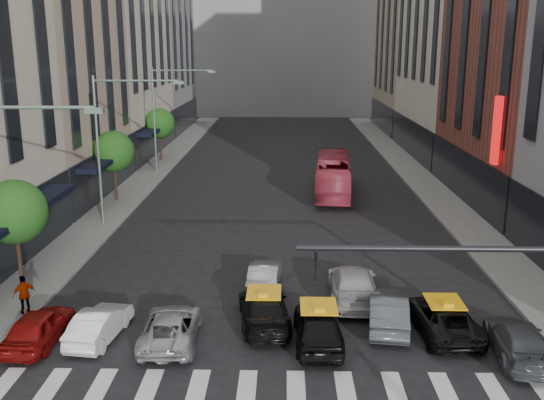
# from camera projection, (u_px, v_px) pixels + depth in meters

# --- Properties ---
(sidewalk_left) EXTENTS (3.00, 96.00, 0.15)m
(sidewalk_left) POSITION_uv_depth(u_px,v_px,m) (135.00, 188.00, 47.10)
(sidewalk_left) COLOR slate
(sidewalk_left) RESTS_ON ground
(sidewalk_right) EXTENTS (3.00, 96.00, 0.15)m
(sidewalk_right) POSITION_uv_depth(u_px,v_px,m) (431.00, 190.00, 46.61)
(sidewalk_right) COLOR slate
(sidewalk_right) RESTS_ON ground
(building_left_b) EXTENTS (8.00, 16.00, 24.00)m
(building_left_b) POSITION_uv_depth(u_px,v_px,m) (40.00, 29.00, 42.34)
(building_left_b) COLOR tan
(building_left_b) RESTS_ON ground
(building_left_d) EXTENTS (8.00, 18.00, 30.00)m
(building_left_d) POSITION_uv_depth(u_px,v_px,m) (151.00, 13.00, 77.47)
(building_left_d) COLOR gray
(building_left_d) RESTS_ON ground
(building_right_b) EXTENTS (8.00, 18.00, 26.00)m
(building_right_b) POSITION_uv_depth(u_px,v_px,m) (537.00, 12.00, 40.42)
(building_right_b) COLOR brown
(building_right_b) RESTS_ON ground
(building_right_d) EXTENTS (8.00, 18.00, 28.00)m
(building_right_d) POSITION_uv_depth(u_px,v_px,m) (418.00, 21.00, 77.00)
(building_right_d) COLOR tan
(building_right_d) RESTS_ON ground
(building_far) EXTENTS (30.00, 10.00, 36.00)m
(building_far) POSITION_uv_depth(u_px,v_px,m) (284.00, 0.00, 95.76)
(building_far) COLOR gray
(building_far) RESTS_ON ground
(tree_near) EXTENTS (2.88, 2.88, 4.95)m
(tree_near) POSITION_uv_depth(u_px,v_px,m) (14.00, 212.00, 26.84)
(tree_near) COLOR black
(tree_near) RESTS_ON sidewalk_left
(tree_mid) EXTENTS (2.88, 2.88, 4.95)m
(tree_mid) POSITION_uv_depth(u_px,v_px,m) (114.00, 152.00, 42.35)
(tree_mid) COLOR black
(tree_mid) RESTS_ON sidewalk_left
(tree_far) EXTENTS (2.88, 2.88, 4.95)m
(tree_far) POSITION_uv_depth(u_px,v_px,m) (160.00, 123.00, 57.85)
(tree_far) COLOR black
(tree_far) RESTS_ON sidewalk_left
(streetlamp_mid) EXTENTS (5.38, 0.25, 9.00)m
(streetlamp_mid) POSITION_uv_depth(u_px,v_px,m) (113.00, 131.00, 35.94)
(streetlamp_mid) COLOR gray
(streetlamp_mid) RESTS_ON sidewalk_left
(streetlamp_far) EXTENTS (5.38, 0.25, 9.00)m
(streetlamp_far) POSITION_uv_depth(u_px,v_px,m) (165.00, 106.00, 51.45)
(streetlamp_far) COLOR gray
(streetlamp_far) RESTS_ON sidewalk_left
(liberty_sign) EXTENTS (0.30, 0.70, 4.00)m
(liberty_sign) POSITION_uv_depth(u_px,v_px,m) (497.00, 131.00, 35.44)
(liberty_sign) COLOR red
(liberty_sign) RESTS_ON ground
(car_red) EXTENTS (1.77, 3.97, 1.33)m
(car_red) POSITION_uv_depth(u_px,v_px,m) (39.00, 327.00, 22.50)
(car_red) COLOR maroon
(car_red) RESTS_ON ground
(car_white_front) EXTENTS (1.77, 3.85, 1.22)m
(car_white_front) POSITION_uv_depth(u_px,v_px,m) (100.00, 324.00, 22.85)
(car_white_front) COLOR white
(car_white_front) RESTS_ON ground
(car_silver) EXTENTS (2.15, 4.42, 1.21)m
(car_silver) POSITION_uv_depth(u_px,v_px,m) (171.00, 327.00, 22.63)
(car_silver) COLOR #AEADB3
(car_silver) RESTS_ON ground
(taxi_left) EXTENTS (2.42, 4.85, 1.35)m
(taxi_left) POSITION_uv_depth(u_px,v_px,m) (264.00, 309.00, 24.03)
(taxi_left) COLOR black
(taxi_left) RESTS_ON ground
(taxi_center) EXTENTS (1.82, 4.36, 1.48)m
(taxi_center) POSITION_uv_depth(u_px,v_px,m) (318.00, 325.00, 22.45)
(taxi_center) COLOR black
(taxi_center) RESTS_ON ground
(car_grey_mid) EXTENTS (2.01, 4.38, 1.39)m
(car_grey_mid) POSITION_uv_depth(u_px,v_px,m) (388.00, 310.00, 23.85)
(car_grey_mid) COLOR #42464A
(car_grey_mid) RESTS_ON ground
(taxi_right) EXTENTS (2.37, 4.69, 1.27)m
(taxi_right) POSITION_uv_depth(u_px,v_px,m) (443.00, 317.00, 23.33)
(taxi_right) COLOR black
(taxi_right) RESTS_ON ground
(car_grey_curb) EXTENTS (2.23, 4.55, 1.27)m
(car_grey_curb) POSITION_uv_depth(u_px,v_px,m) (519.00, 341.00, 21.48)
(car_grey_curb) COLOR #45484D
(car_grey_curb) RESTS_ON ground
(car_row2_left) EXTENTS (1.52, 3.87, 1.25)m
(car_row2_left) POSITION_uv_depth(u_px,v_px,m) (264.00, 276.00, 27.62)
(car_row2_left) COLOR #A3A3A9
(car_row2_left) RESTS_ON ground
(car_row2_right) EXTENTS (2.22, 5.07, 1.45)m
(car_row2_right) POSITION_uv_depth(u_px,v_px,m) (353.00, 284.00, 26.34)
(car_row2_right) COLOR #BCBCBC
(car_row2_right) RESTS_ON ground
(bus) EXTENTS (3.21, 10.46, 2.87)m
(bus) POSITION_uv_depth(u_px,v_px,m) (333.00, 175.00, 45.21)
(bus) COLOR #C63A50
(bus) RESTS_ON ground
(pedestrian_far) EXTENTS (0.99, 0.90, 1.62)m
(pedestrian_far) POSITION_uv_depth(u_px,v_px,m) (24.00, 295.00, 24.67)
(pedestrian_far) COLOR gray
(pedestrian_far) RESTS_ON sidewalk_left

